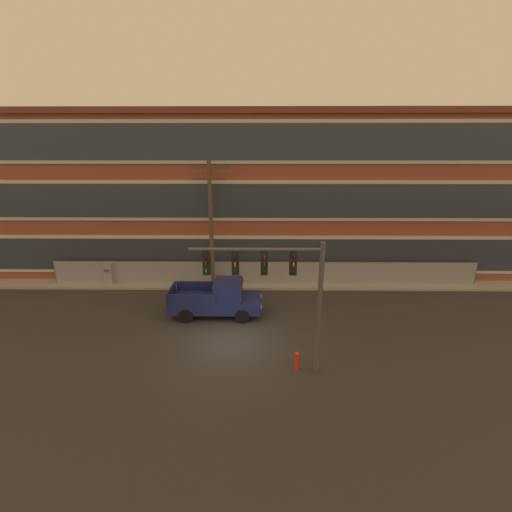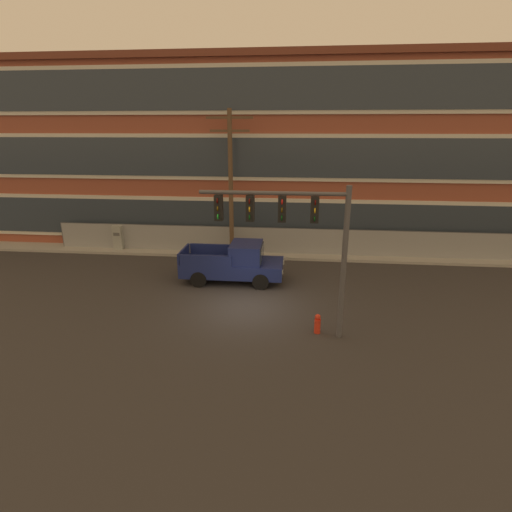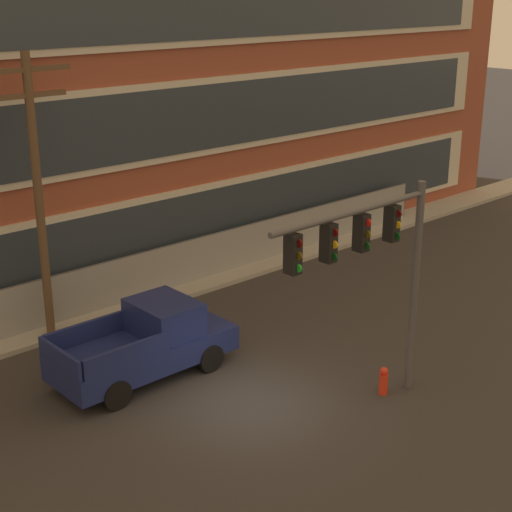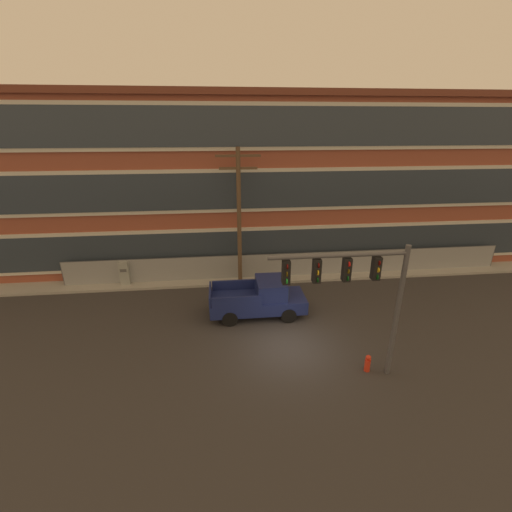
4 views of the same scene
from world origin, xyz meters
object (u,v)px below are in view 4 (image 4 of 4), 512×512
object	(u,v)px
utility_pole_near_corner	(239,212)
fire_hydrant	(368,363)
pickup_truck_navy	(260,299)
electrical_cabinet	(125,274)
traffic_signal_mast	(356,284)

from	to	relation	value
utility_pole_near_corner	fire_hydrant	xyz separation A→B (m)	(4.79, -9.11, -4.39)
pickup_truck_navy	electrical_cabinet	bearing A→B (deg)	151.64
electrical_cabinet	fire_hydrant	xyz separation A→B (m)	(12.15, -9.48, -0.45)
traffic_signal_mast	fire_hydrant	world-z (taller)	traffic_signal_mast
pickup_truck_navy	utility_pole_near_corner	xyz separation A→B (m)	(-0.81, 4.04, 3.82)
fire_hydrant	pickup_truck_navy	bearing A→B (deg)	128.14
pickup_truck_navy	utility_pole_near_corner	size ratio (longest dim) A/B	0.60
traffic_signal_mast	electrical_cabinet	size ratio (longest dim) A/B	3.41
pickup_truck_navy	fire_hydrant	size ratio (longest dim) A/B	6.65
traffic_signal_mast	electrical_cabinet	xyz separation A→B (m)	(-11.14, 9.69, -3.41)
electrical_cabinet	fire_hydrant	world-z (taller)	electrical_cabinet
electrical_cabinet	traffic_signal_mast	bearing A→B (deg)	-41.00
pickup_truck_navy	fire_hydrant	distance (m)	6.47
utility_pole_near_corner	traffic_signal_mast	bearing A→B (deg)	-67.86
utility_pole_near_corner	electrical_cabinet	world-z (taller)	utility_pole_near_corner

